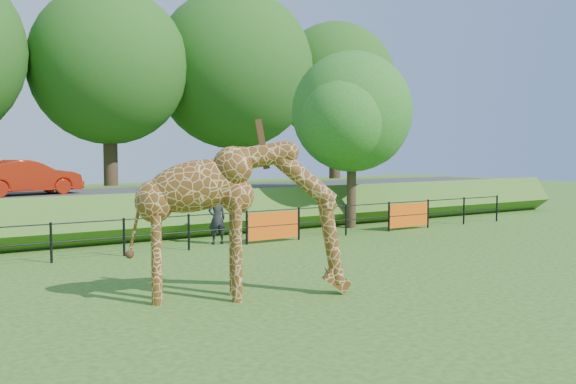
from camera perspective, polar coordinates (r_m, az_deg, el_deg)
name	(u,v)px	position (r m, az deg, el deg)	size (l,w,h in m)	color
ground	(355,305)	(12.94, 5.95, -9.92)	(90.00, 90.00, 0.00)	#285816
giraffe	(242,220)	(13.15, -4.09, -2.46)	(4.57, 0.84, 3.26)	#5C3713
perimeter_fence	(189,232)	(19.63, -8.81, -3.54)	(28.07, 0.10, 1.10)	black
embankment	(112,209)	(26.61, -15.38, -1.45)	(40.00, 9.00, 1.30)	#285816
road	(124,193)	(25.12, -14.39, -0.12)	(40.00, 5.00, 0.12)	#323335
car_red	(26,177)	(24.53, -22.27, 1.21)	(1.32, 3.77, 1.24)	red
visitor	(217,219)	(20.71, -6.33, -2.36)	(0.60, 0.39, 1.65)	black
tree_east	(353,117)	(24.86, 5.83, 6.68)	(5.40, 4.71, 6.76)	#322316
bg_tree_line	(107,64)	(33.51, -15.83, 10.85)	(37.30, 8.80, 11.82)	#322316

